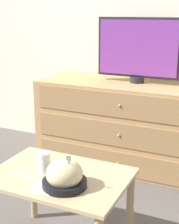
% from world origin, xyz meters
% --- Properties ---
extents(ground_plane, '(12.00, 12.00, 0.00)m').
position_xyz_m(ground_plane, '(0.00, 0.00, 0.00)').
color(ground_plane, '#56514C').
extents(wall_back, '(12.00, 0.05, 2.60)m').
position_xyz_m(wall_back, '(0.00, 0.03, 1.30)').
color(wall_back, silver).
rests_on(wall_back, ground_plane).
extents(dresser, '(1.64, 0.59, 0.75)m').
position_xyz_m(dresser, '(0.06, -0.31, 0.38)').
color(dresser, tan).
rests_on(dresser, ground_plane).
extents(tv, '(0.72, 0.12, 0.55)m').
position_xyz_m(tv, '(0.09, -0.26, 1.04)').
color(tv, '#232328').
rests_on(tv, dresser).
extents(coffee_table, '(0.75, 0.53, 0.49)m').
position_xyz_m(coffee_table, '(0.08, -1.61, 0.41)').
color(coffee_table, tan).
rests_on(coffee_table, ground_plane).
extents(takeout_bowl, '(0.23, 0.23, 0.19)m').
position_xyz_m(takeout_bowl, '(0.17, -1.71, 0.55)').
color(takeout_bowl, black).
rests_on(takeout_bowl, coffee_table).
extents(drink_cup, '(0.07, 0.07, 0.11)m').
position_xyz_m(drink_cup, '(-0.01, -1.61, 0.54)').
color(drink_cup, white).
rests_on(drink_cup, coffee_table).
extents(napkin, '(0.16, 0.16, 0.00)m').
position_xyz_m(napkin, '(0.10, -1.75, 0.50)').
color(napkin, silver).
rests_on(napkin, coffee_table).
extents(knife, '(0.19, 0.03, 0.01)m').
position_xyz_m(knife, '(-0.06, -1.71, 0.50)').
color(knife, silver).
rests_on(knife, coffee_table).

